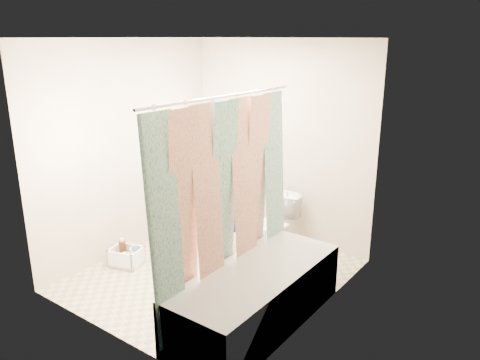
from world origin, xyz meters
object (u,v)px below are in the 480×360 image
Objects in this scene: bathtub at (257,295)px; cleaning_caddy at (127,257)px; plumber at (218,185)px; toilet at (274,225)px.

cleaning_caddy is (-1.75, 0.05, -0.18)m from bathtub.
cleaning_caddy is at bearing -60.06° from plumber.
toilet is 0.88m from plumber.
toilet is 1.69m from cleaning_caddy.
toilet is at bearing 134.55° from plumber.
toilet reaches higher than cleaning_caddy.
bathtub is 1.44m from toilet.
bathtub reaches higher than cleaning_caddy.
plumber is at bearing 144.26° from bathtub.
plumber reaches higher than bathtub.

